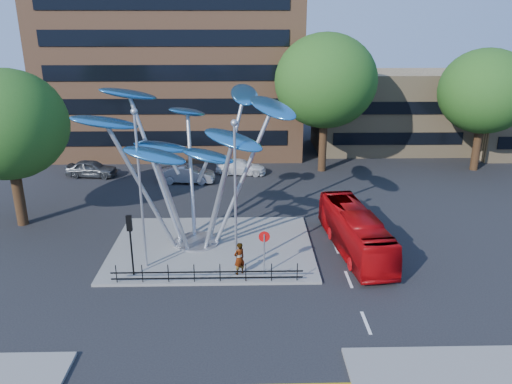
{
  "coord_description": "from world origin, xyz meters",
  "views": [
    {
      "loc": [
        1.02,
        -21.41,
        13.19
      ],
      "look_at": [
        1.6,
        4.0,
        4.28
      ],
      "focal_mm": 35.0,
      "sensor_mm": 36.0,
      "label": 1
    }
  ],
  "objects_px": {
    "street_lamp_right": "(235,184)",
    "traffic_light_island": "(130,233)",
    "street_lamp_left": "(139,177)",
    "red_bus": "(355,231)",
    "parked_car_mid": "(187,174)",
    "no_entry_sign_island": "(264,245)",
    "pedestrian": "(239,258)",
    "tree_right": "(326,81)",
    "leaf_sculpture": "(191,134)",
    "tree_left": "(7,125)",
    "parked_car_right": "(241,167)",
    "tree_far": "(485,91)",
    "parked_car_left": "(92,169)"
  },
  "relations": [
    {
      "from": "leaf_sculpture",
      "to": "parked_car_left",
      "type": "height_order",
      "value": "leaf_sculpture"
    },
    {
      "from": "pedestrian",
      "to": "parked_car_left",
      "type": "xyz_separation_m",
      "value": [
        -13.06,
        18.13,
        -0.32
      ]
    },
    {
      "from": "leaf_sculpture",
      "to": "parked_car_right",
      "type": "distance_m",
      "value": 15.97
    },
    {
      "from": "parked_car_mid",
      "to": "pedestrian",
      "type": "bearing_deg",
      "value": -159.81
    },
    {
      "from": "street_lamp_left",
      "to": "parked_car_mid",
      "type": "height_order",
      "value": "street_lamp_left"
    },
    {
      "from": "street_lamp_left",
      "to": "traffic_light_island",
      "type": "relative_size",
      "value": 2.57
    },
    {
      "from": "tree_left",
      "to": "parked_car_right",
      "type": "height_order",
      "value": "tree_left"
    },
    {
      "from": "red_bus",
      "to": "parked_car_right",
      "type": "relative_size",
      "value": 2.02
    },
    {
      "from": "red_bus",
      "to": "parked_car_left",
      "type": "bearing_deg",
      "value": 136.63
    },
    {
      "from": "street_lamp_left",
      "to": "pedestrian",
      "type": "height_order",
      "value": "street_lamp_left"
    },
    {
      "from": "tree_far",
      "to": "leaf_sculpture",
      "type": "relative_size",
      "value": 0.85
    },
    {
      "from": "parked_car_right",
      "to": "tree_left",
      "type": "bearing_deg",
      "value": 133.94
    },
    {
      "from": "tree_right",
      "to": "parked_car_mid",
      "type": "distance_m",
      "value": 14.28
    },
    {
      "from": "street_lamp_left",
      "to": "street_lamp_right",
      "type": "distance_m",
      "value": 5.03
    },
    {
      "from": "tree_left",
      "to": "red_bus",
      "type": "distance_m",
      "value": 22.65
    },
    {
      "from": "tree_far",
      "to": "traffic_light_island",
      "type": "relative_size",
      "value": 3.16
    },
    {
      "from": "tree_far",
      "to": "parked_car_right",
      "type": "relative_size",
      "value": 2.42
    },
    {
      "from": "traffic_light_island",
      "to": "leaf_sculpture",
      "type": "bearing_deg",
      "value": 54.96
    },
    {
      "from": "tree_far",
      "to": "no_entry_sign_island",
      "type": "relative_size",
      "value": 4.41
    },
    {
      "from": "no_entry_sign_island",
      "to": "tree_left",
      "type": "bearing_deg",
      "value": 154.93
    },
    {
      "from": "leaf_sculpture",
      "to": "no_entry_sign_island",
      "type": "bearing_deg",
      "value": -45.67
    },
    {
      "from": "tree_far",
      "to": "tree_left",
      "type": "bearing_deg",
      "value": -161.57
    },
    {
      "from": "tree_right",
      "to": "leaf_sculpture",
      "type": "distance_m",
      "value": 18.37
    },
    {
      "from": "street_lamp_right",
      "to": "parked_car_left",
      "type": "bearing_deg",
      "value": 126.18
    },
    {
      "from": "street_lamp_right",
      "to": "street_lamp_left",
      "type": "bearing_deg",
      "value": 174.29
    },
    {
      "from": "tree_right",
      "to": "red_bus",
      "type": "relative_size",
      "value": 1.34
    },
    {
      "from": "traffic_light_island",
      "to": "tree_far",
      "type": "bearing_deg",
      "value": 35.84
    },
    {
      "from": "no_entry_sign_island",
      "to": "street_lamp_right",
      "type": "bearing_deg",
      "value": 162.13
    },
    {
      "from": "leaf_sculpture",
      "to": "street_lamp_left",
      "type": "height_order",
      "value": "leaf_sculpture"
    },
    {
      "from": "parked_car_mid",
      "to": "no_entry_sign_island",
      "type": "bearing_deg",
      "value": -155.54
    },
    {
      "from": "street_lamp_right",
      "to": "leaf_sculpture",
      "type": "bearing_deg",
      "value": 124.91
    },
    {
      "from": "street_lamp_right",
      "to": "no_entry_sign_island",
      "type": "relative_size",
      "value": 3.39
    },
    {
      "from": "street_lamp_right",
      "to": "parked_car_right",
      "type": "bearing_deg",
      "value": 89.52
    },
    {
      "from": "tree_left",
      "to": "tree_far",
      "type": "distance_m",
      "value": 37.95
    },
    {
      "from": "street_lamp_right",
      "to": "traffic_light_island",
      "type": "height_order",
      "value": "street_lamp_right"
    },
    {
      "from": "tree_left",
      "to": "traffic_light_island",
      "type": "distance_m",
      "value": 12.44
    },
    {
      "from": "tree_right",
      "to": "street_lamp_right",
      "type": "relative_size",
      "value": 1.46
    },
    {
      "from": "tree_left",
      "to": "leaf_sculpture",
      "type": "height_order",
      "value": "tree_left"
    },
    {
      "from": "leaf_sculpture",
      "to": "pedestrian",
      "type": "bearing_deg",
      "value": -56.78
    },
    {
      "from": "parked_car_mid",
      "to": "parked_car_right",
      "type": "distance_m",
      "value": 5.07
    },
    {
      "from": "street_lamp_left",
      "to": "pedestrian",
      "type": "xyz_separation_m",
      "value": [
        5.17,
        -1.0,
        -4.3
      ]
    },
    {
      "from": "parked_car_left",
      "to": "parked_car_right",
      "type": "distance_m",
      "value": 13.05
    },
    {
      "from": "tree_left",
      "to": "street_lamp_right",
      "type": "bearing_deg",
      "value": -25.77
    },
    {
      "from": "red_bus",
      "to": "parked_car_right",
      "type": "distance_m",
      "value": 17.1
    },
    {
      "from": "traffic_light_island",
      "to": "parked_car_left",
      "type": "xyz_separation_m",
      "value": [
        -7.39,
        18.13,
        -1.87
      ]
    },
    {
      "from": "red_bus",
      "to": "parked_car_mid",
      "type": "bearing_deg",
      "value": 124.35
    },
    {
      "from": "pedestrian",
      "to": "parked_car_mid",
      "type": "xyz_separation_m",
      "value": [
        -4.52,
        16.3,
        -0.31
      ]
    },
    {
      "from": "street_lamp_left",
      "to": "red_bus",
      "type": "relative_size",
      "value": 0.98
    },
    {
      "from": "tree_far",
      "to": "parked_car_left",
      "type": "xyz_separation_m",
      "value": [
        -34.39,
        -1.37,
        -6.37
      ]
    },
    {
      "from": "tree_left",
      "to": "street_lamp_left",
      "type": "bearing_deg",
      "value": -34.38
    }
  ]
}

